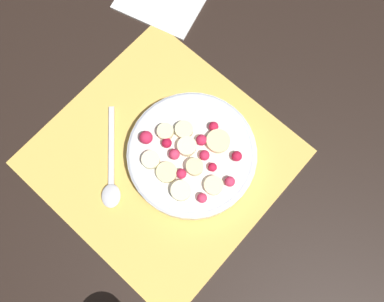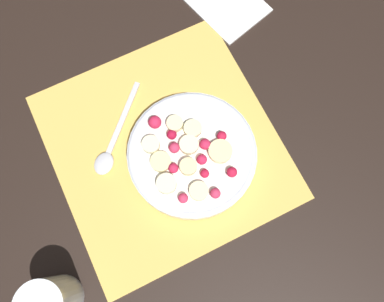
# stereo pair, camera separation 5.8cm
# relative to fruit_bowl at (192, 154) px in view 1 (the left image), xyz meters

# --- Properties ---
(ground_plane) EXTENTS (3.00, 3.00, 0.00)m
(ground_plane) POSITION_rel_fruit_bowl_xyz_m (0.03, -0.04, -0.03)
(ground_plane) COLOR black
(placemat) EXTENTS (0.36, 0.37, 0.01)m
(placemat) POSITION_rel_fruit_bowl_xyz_m (0.03, -0.04, -0.02)
(placemat) COLOR #E0B251
(placemat) RESTS_ON ground_plane
(fruit_bowl) EXTENTS (0.21, 0.21, 0.05)m
(fruit_bowl) POSITION_rel_fruit_bowl_xyz_m (0.00, 0.00, 0.00)
(fruit_bowl) COLOR silver
(fruit_bowl) RESTS_ON placemat
(spoon) EXTENTS (0.14, 0.14, 0.01)m
(spoon) POSITION_rel_fruit_bowl_xyz_m (0.11, -0.07, -0.02)
(spoon) COLOR silver
(spoon) RESTS_ON placemat
(napkin) EXTENTS (0.15, 0.18, 0.01)m
(napkin) POSITION_rel_fruit_bowl_xyz_m (-0.19, -0.25, -0.02)
(napkin) COLOR white
(napkin) RESTS_ON ground_plane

